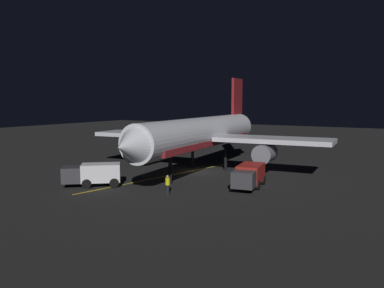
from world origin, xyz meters
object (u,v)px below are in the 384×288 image
(airliner, at_px, (203,134))
(ground_crew_worker, at_px, (168,185))
(traffic_cone_near_right, at_px, (91,180))
(traffic_cone_under_wing, at_px, (247,180))
(baggage_truck, at_px, (94,175))
(traffic_cone_near_left, at_px, (111,181))
(catering_truck, at_px, (249,176))

(airliner, relative_size, ground_crew_worker, 19.19)
(airliner, bearing_deg, traffic_cone_near_right, 60.75)
(ground_crew_worker, height_order, traffic_cone_under_wing, ground_crew_worker)
(airliner, xyz_separation_m, traffic_cone_under_wing, (-6.97, 3.08, -4.13))
(ground_crew_worker, bearing_deg, baggage_truck, 5.67)
(airliner, xyz_separation_m, traffic_cone_near_left, (4.65, 10.64, -4.13))
(traffic_cone_near_left, bearing_deg, traffic_cone_near_right, 27.90)
(airliner, relative_size, traffic_cone_near_left, 60.71)
(airliner, height_order, ground_crew_worker, airliner)
(airliner, relative_size, traffic_cone_near_right, 60.71)
(traffic_cone_near_left, distance_m, traffic_cone_near_right, 2.10)
(baggage_truck, xyz_separation_m, traffic_cone_near_right, (1.38, -0.92, -0.90))
(baggage_truck, height_order, traffic_cone_under_wing, baggage_truck)
(airliner, height_order, traffic_cone_near_left, airliner)
(ground_crew_worker, bearing_deg, traffic_cone_near_right, -0.68)
(traffic_cone_near_right, xyz_separation_m, traffic_cone_under_wing, (-13.48, -8.55, 0.00))
(airliner, xyz_separation_m, baggage_truck, (5.13, 12.55, -3.23))
(catering_truck, xyz_separation_m, traffic_cone_near_right, (14.67, 6.15, -0.89))
(airliner, distance_m, traffic_cone_under_wing, 8.67)
(traffic_cone_under_wing, bearing_deg, baggage_truck, 38.03)
(catering_truck, height_order, ground_crew_worker, catering_truck)
(traffic_cone_near_left, relative_size, traffic_cone_near_right, 1.00)
(catering_truck, bearing_deg, traffic_cone_under_wing, -63.69)
(baggage_truck, relative_size, traffic_cone_under_wing, 10.03)
(baggage_truck, relative_size, catering_truck, 0.94)
(catering_truck, relative_size, traffic_cone_under_wing, 10.63)
(catering_truck, xyz_separation_m, traffic_cone_under_wing, (1.19, -2.40, -0.89))
(catering_truck, bearing_deg, ground_crew_worker, 50.44)
(ground_crew_worker, relative_size, traffic_cone_near_right, 3.16)
(baggage_truck, distance_m, traffic_cone_near_left, 2.16)
(traffic_cone_near_left, height_order, traffic_cone_near_right, same)
(catering_truck, xyz_separation_m, traffic_cone_near_left, (12.82, 5.16, -0.89))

